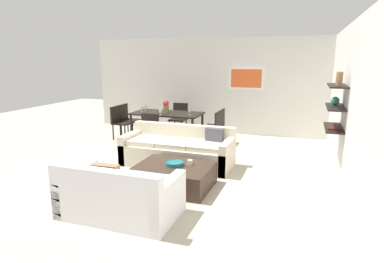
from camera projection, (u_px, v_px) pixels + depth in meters
The scene contains 20 objects.
ground_plane at pixel (172, 170), 6.40m from camera, with size 18.00×18.00×0.00m, color #BCB29E.
back_wall_unit at pixel (229, 86), 9.25m from camera, with size 8.40×0.09×2.70m.
right_wall_shelf_unit at pixel (344, 104), 5.67m from camera, with size 0.34×8.20×2.70m.
sofa_beige at pixel (178, 151), 6.64m from camera, with size 2.22×0.90×0.78m.
loveseat_white at pixel (119, 196), 4.47m from camera, with size 1.59×0.90×0.78m.
coffee_table at pixel (174, 176), 5.50m from camera, with size 1.25×1.00×0.38m.
decorative_bowl at pixel (175, 163), 5.46m from camera, with size 0.31×0.31×0.07m.
candle_jar at pixel (190, 162), 5.50m from camera, with size 0.09×0.09×0.09m, color silver.
dining_table at pixel (167, 115), 8.49m from camera, with size 1.80×0.91×0.75m.
dining_chair_left_far at pixel (127, 118), 9.14m from camera, with size 0.44×0.44×0.88m.
dining_chair_head at pixel (179, 116), 9.32m from camera, with size 0.44×0.44×0.88m.
dining_chair_right_near at pixel (213, 127), 7.92m from camera, with size 0.44×0.44×0.88m.
dining_chair_foot at pixel (153, 129), 7.74m from camera, with size 0.44×0.44×0.88m.
dining_chair_left_near at pixel (119, 120), 8.76m from camera, with size 0.44×0.44×0.88m.
dining_chair_right_far at pixel (217, 124), 8.30m from camera, with size 0.44×0.44×0.88m.
wine_glass_right_near at pixel (190, 110), 8.13m from camera, with size 0.06×0.06×0.17m.
wine_glass_left_far at pixel (146, 107), 8.77m from camera, with size 0.06×0.06×0.16m.
wine_glass_foot at pixel (160, 111), 8.09m from camera, with size 0.07×0.07×0.15m.
wine_glass_left_near at pixel (142, 108), 8.56m from camera, with size 0.08×0.08×0.17m.
centerpiece_vase at pixel (166, 106), 8.39m from camera, with size 0.16×0.16×0.34m.
Camera 1 is at (2.39, -5.61, 2.14)m, focal length 30.52 mm.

